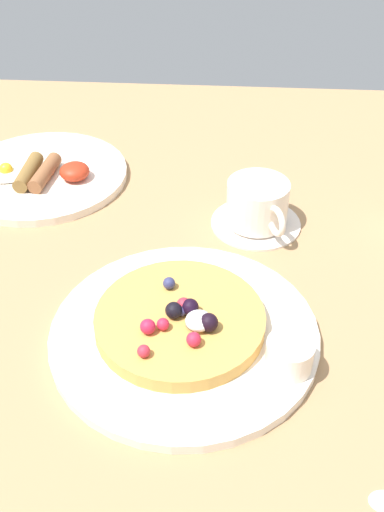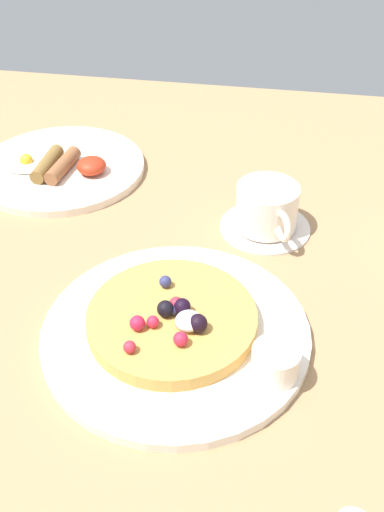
% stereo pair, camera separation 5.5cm
% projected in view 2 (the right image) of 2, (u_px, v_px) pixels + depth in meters
% --- Properties ---
extents(ground_plane, '(1.60, 1.21, 0.03)m').
position_uv_depth(ground_plane, '(159.00, 298.00, 0.73)').
color(ground_plane, '#A17B53').
extents(pancake_plate, '(0.29, 0.29, 0.01)m').
position_uv_depth(pancake_plate, '(176.00, 333.00, 0.66)').
color(pancake_plate, white).
rests_on(pancake_plate, ground_plane).
extents(pancake_with_berries, '(0.18, 0.18, 0.04)m').
position_uv_depth(pancake_with_berries, '(172.00, 319.00, 0.65)').
color(pancake_with_berries, gold).
rests_on(pancake_with_berries, pancake_plate).
extents(syrup_ramekin, '(0.05, 0.05, 0.03)m').
position_uv_depth(syrup_ramekin, '(275.00, 362.00, 0.59)').
color(syrup_ramekin, white).
rests_on(syrup_ramekin, pancake_plate).
extents(breakfast_plate, '(0.26, 0.26, 0.01)m').
position_uv_depth(breakfast_plate, '(61.00, 168.00, 0.93)').
color(breakfast_plate, '#F8E6D0').
rests_on(breakfast_plate, ground_plane).
extents(fried_breakfast, '(0.16, 0.09, 0.03)m').
position_uv_depth(fried_breakfast, '(59.00, 164.00, 0.91)').
color(fried_breakfast, brown).
rests_on(fried_breakfast, breakfast_plate).
extents(coffee_saucer, '(0.12, 0.12, 0.01)m').
position_uv_depth(coffee_saucer, '(265.00, 226.00, 0.81)').
color(coffee_saucer, white).
rests_on(coffee_saucer, ground_plane).
extents(coffee_cup, '(0.08, 0.11, 0.06)m').
position_uv_depth(coffee_cup, '(267.00, 206.00, 0.79)').
color(coffee_cup, white).
rests_on(coffee_cup, coffee_saucer).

